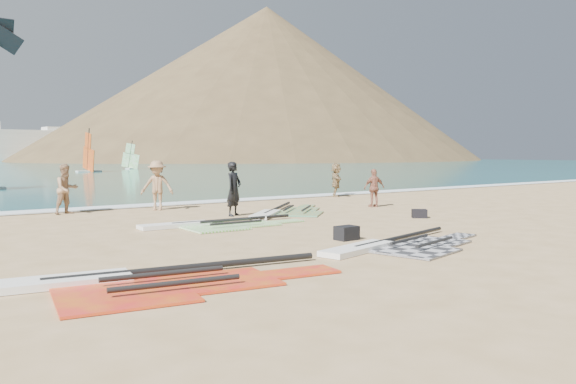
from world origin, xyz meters
TOP-DOWN VIEW (x-y plane):
  - ground at (0.00, 0.00)m, footprint 300.00×300.00m
  - surf_line at (0.00, 12.30)m, footprint 300.00×1.20m
  - headland_main at (85.00, 130.00)m, footprint 143.00×143.00m
  - headland_minor at (120.00, 140.00)m, footprint 70.00×70.00m
  - rig_grey at (0.19, -0.57)m, footprint 5.17×2.62m
  - rig_green at (-1.41, 5.17)m, footprint 5.00×2.02m
  - rig_orange at (2.36, 6.82)m, footprint 4.77×4.16m
  - rig_red at (-5.95, -0.49)m, footprint 6.13×2.87m
  - gear_bag_near at (0.06, 1.00)m, footprint 0.55×0.41m
  - gear_bag_far at (5.17, 3.08)m, footprint 0.58×0.56m
  - person_wetsuit at (0.53, 7.20)m, footprint 0.80×0.70m
  - beachgoer_left at (-3.90, 11.20)m, footprint 1.00×0.88m
  - beachgoer_mid at (-0.81, 10.55)m, footprint 1.38×1.25m
  - beachgoer_back at (6.63, 6.64)m, footprint 0.96×0.60m
  - beachgoer_right at (8.87, 11.50)m, footprint 1.36×1.49m
  - windsurfer_centre at (9.78, 54.30)m, footprint 2.76×3.30m
  - windsurfer_right at (17.78, 62.86)m, footprint 1.88×1.91m

SIDE VIEW (x-z plane):
  - ground at x=0.00m, z-range 0.00..0.00m
  - surf_line at x=0.00m, z-range -0.02..0.02m
  - headland_main at x=85.00m, z-range -22.50..22.50m
  - headland_minor at x=120.00m, z-range -14.00..14.00m
  - rig_green at x=-1.41m, z-range -0.05..0.15m
  - rig_grey at x=0.19m, z-range -0.05..0.15m
  - rig_orange at x=2.36m, z-range -0.05..0.15m
  - rig_red at x=-5.95m, z-range -0.05..0.15m
  - gear_bag_far at x=5.17m, z-range 0.00..0.28m
  - gear_bag_near at x=0.06m, z-range 0.00..0.34m
  - beachgoer_back at x=6.63m, z-range 0.00..1.52m
  - beachgoer_right at x=8.87m, z-range 0.00..1.65m
  - beachgoer_left at x=-3.90m, z-range 0.00..1.76m
  - person_wetsuit at x=0.53m, z-range 0.00..1.84m
  - beachgoer_mid at x=-0.81m, z-range 0.00..1.86m
  - windsurfer_right at x=17.78m, z-range -0.75..3.05m
  - windsurfer_centre at x=9.78m, z-range -1.07..3.86m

